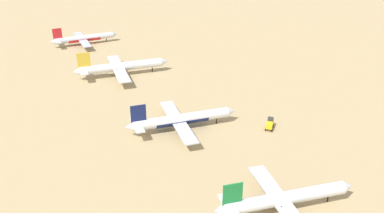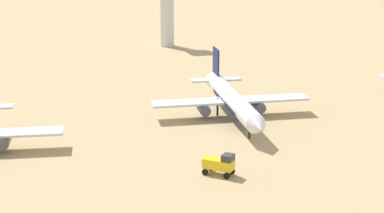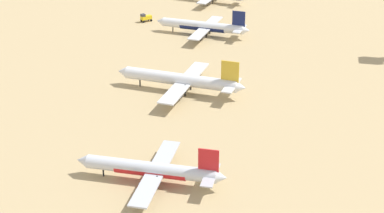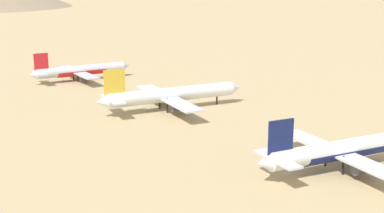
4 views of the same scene
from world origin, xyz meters
The scene contains 6 objects.
ground_plane centered at (0.00, 0.00, 0.00)m, with size 1800.00×1800.00×0.00m, color tan.
parked_jet_1 centered at (8.88, -56.77, 4.07)m, with size 41.83×34.19×12.09m.
parked_jet_2 centered at (1.45, -2.56, 4.15)m, with size 43.22×35.23×12.46m.
parked_jet_3 centered at (-3.93, 59.40, 4.56)m, with size 47.00×38.30×13.55m.
parked_jet_4 centered at (-10.11, 116.97, 3.86)m, with size 40.16×32.51×11.62m.
service_truck centered at (32.09, -16.20, 2.08)m, with size 5.37×5.51×3.90m.
Camera 1 is at (-52.22, -128.79, 77.18)m, focal length 38.89 mm.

